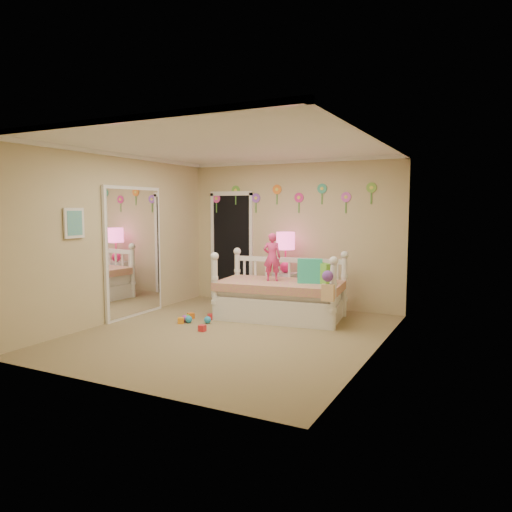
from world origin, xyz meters
The scene contains 18 objects.
floor centered at (0.00, 0.00, 0.00)m, with size 4.00×4.50×0.01m, color #7F684C.
ceiling centered at (0.00, 0.00, 2.60)m, with size 4.00×4.50×0.01m, color white.
back_wall centered at (0.00, 2.25, 1.30)m, with size 4.00×0.01×2.60m, color tan.
left_wall centered at (-2.00, 0.00, 1.30)m, with size 0.01×4.50×2.60m, color tan.
right_wall centered at (2.00, 0.00, 1.30)m, with size 0.01×4.50×2.60m, color tan.
crown_molding centered at (0.00, 0.00, 2.57)m, with size 4.00×4.50×0.06m, color white, non-canonical shape.
daybed centered at (0.23, 1.21, 0.54)m, with size 1.98×1.06×1.07m, color white, non-canonical shape.
pillow_turquoise centered at (0.71, 1.24, 0.79)m, with size 0.38×0.13×0.38m, color #22AD8B.
pillow_lime centered at (0.90, 1.29, 0.76)m, with size 0.34×0.12×0.32m, color #6EC23B.
child centered at (0.09, 1.20, 0.98)m, with size 0.28×0.18×0.77m, color #F0367F.
nightstand centered at (0.00, 1.93, 0.32)m, with size 0.38×0.29×0.63m, color white.
table_lamp centered at (0.00, 1.93, 1.10)m, with size 0.32×0.32×0.71m.
closet_doorway centered at (-1.25, 2.23, 1.03)m, with size 0.90×0.04×2.07m, color black.
flower_decals centered at (-0.09, 2.24, 1.94)m, with size 3.40×0.02×0.50m, color #B2668C, non-canonical shape.
mirror_closet centered at (-1.96, 0.30, 1.05)m, with size 0.07×1.30×2.10m, color white.
wall_picture centered at (-1.97, -0.90, 1.55)m, with size 0.05×0.34×0.42m, color white.
hanging_bag centered at (1.17, 0.70, 0.65)m, with size 0.20×0.16×0.36m, color beige, non-canonical shape.
toy_scatter centered at (-0.74, 0.42, 0.06)m, with size 0.80×1.30×0.11m, color #996666, non-canonical shape.
Camera 1 is at (3.28, -5.71, 1.76)m, focal length 33.73 mm.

